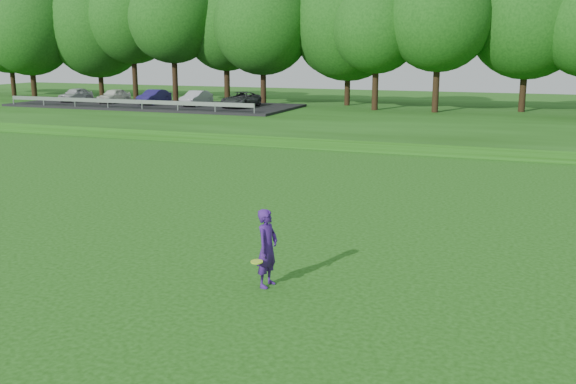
% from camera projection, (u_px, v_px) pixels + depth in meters
% --- Properties ---
extents(ground, '(140.00, 140.00, 0.00)m').
position_uv_depth(ground, '(271.00, 274.00, 15.56)').
color(ground, '#19440D').
rests_on(ground, ground).
extents(berm, '(130.00, 30.00, 0.60)m').
position_uv_depth(berm, '(447.00, 120.00, 46.54)').
color(berm, '#19440D').
rests_on(berm, ground).
extents(walking_path, '(130.00, 1.60, 0.04)m').
position_uv_depth(walking_path, '(414.00, 152.00, 33.82)').
color(walking_path, gray).
rests_on(walking_path, ground).
extents(treeline, '(104.00, 7.00, 15.00)m').
position_uv_depth(treeline, '(459.00, 11.00, 48.49)').
color(treeline, '#12420F').
rests_on(treeline, berm).
extents(parking_lot, '(24.00, 9.00, 1.38)m').
position_uv_depth(parking_lot, '(157.00, 102.00, 53.39)').
color(parking_lot, black).
rests_on(parking_lot, berm).
extents(woman, '(0.50, 0.91, 1.82)m').
position_uv_depth(woman, '(267.00, 248.00, 14.60)').
color(woman, '#3D1A75').
rests_on(woman, ground).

